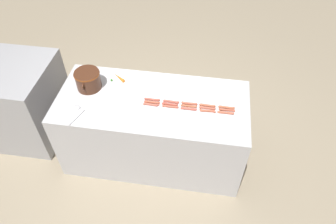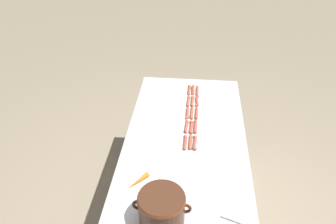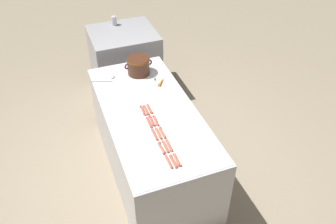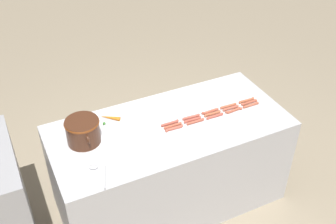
% 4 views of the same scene
% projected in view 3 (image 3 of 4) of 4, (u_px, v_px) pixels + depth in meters
% --- Properties ---
extents(ground_plane, '(20.00, 20.00, 0.00)m').
position_uv_depth(ground_plane, '(152.00, 169.00, 3.92)').
color(ground_plane, gray).
extents(griddle_counter, '(0.88, 1.90, 0.87)m').
position_uv_depth(griddle_counter, '(151.00, 141.00, 3.64)').
color(griddle_counter, '#BCBCC1').
rests_on(griddle_counter, ground_plane).
extents(back_cabinet, '(0.86, 0.78, 0.96)m').
position_uv_depth(back_cabinet, '(125.00, 64.00, 4.78)').
color(back_cabinet, '#A0A0A4').
rests_on(back_cabinet, ground_plane).
extents(hot_dog_0, '(0.02, 0.16, 0.02)m').
position_uv_depth(hot_dog_0, '(169.00, 162.00, 2.82)').
color(hot_dog_0, '#B35940').
rests_on(hot_dog_0, griddle_counter).
extents(hot_dog_1, '(0.03, 0.16, 0.02)m').
position_uv_depth(hot_dog_1, '(162.00, 148.00, 2.94)').
color(hot_dog_1, '#B75840').
rests_on(hot_dog_1, griddle_counter).
extents(hot_dog_2, '(0.02, 0.16, 0.02)m').
position_uv_depth(hot_dog_2, '(155.00, 134.00, 3.08)').
color(hot_dog_2, '#B54F3F').
rests_on(hot_dog_2, griddle_counter).
extents(hot_dog_3, '(0.03, 0.16, 0.02)m').
position_uv_depth(hot_dog_3, '(149.00, 122.00, 3.20)').
color(hot_dog_3, '#B2533E').
rests_on(hot_dog_3, griddle_counter).
extents(hot_dog_4, '(0.03, 0.16, 0.02)m').
position_uv_depth(hot_dog_4, '(143.00, 110.00, 3.34)').
color(hot_dog_4, '#B65744').
rests_on(hot_dog_4, griddle_counter).
extents(hot_dog_5, '(0.03, 0.16, 0.02)m').
position_uv_depth(hot_dog_5, '(173.00, 161.00, 2.82)').
color(hot_dog_5, '#B2563F').
rests_on(hot_dog_5, griddle_counter).
extents(hot_dog_6, '(0.03, 0.16, 0.02)m').
position_uv_depth(hot_dog_6, '(165.00, 146.00, 2.96)').
color(hot_dog_6, '#B55B46').
rests_on(hot_dog_6, griddle_counter).
extents(hot_dog_7, '(0.03, 0.16, 0.02)m').
position_uv_depth(hot_dog_7, '(159.00, 133.00, 3.09)').
color(hot_dog_7, '#B05D3D').
rests_on(hot_dog_7, griddle_counter).
extents(hot_dog_8, '(0.03, 0.16, 0.02)m').
position_uv_depth(hot_dog_8, '(152.00, 121.00, 3.22)').
color(hot_dog_8, '#B64F40').
rests_on(hot_dog_8, griddle_counter).
extents(hot_dog_9, '(0.02, 0.16, 0.02)m').
position_uv_depth(hot_dog_9, '(146.00, 110.00, 3.35)').
color(hot_dog_9, '#B7573D').
rests_on(hot_dog_9, griddle_counter).
extents(hot_dog_10, '(0.03, 0.16, 0.02)m').
position_uv_depth(hot_dog_10, '(177.00, 160.00, 2.84)').
color(hot_dog_10, '#B65D3D').
rests_on(hot_dog_10, griddle_counter).
extents(hot_dog_11, '(0.03, 0.16, 0.02)m').
position_uv_depth(hot_dog_11, '(169.00, 145.00, 2.97)').
color(hot_dog_11, '#B75C3F').
rests_on(hot_dog_11, griddle_counter).
extents(hot_dog_12, '(0.03, 0.16, 0.02)m').
position_uv_depth(hot_dog_12, '(163.00, 132.00, 3.10)').
color(hot_dog_12, '#BD5841').
rests_on(hot_dog_12, griddle_counter).
extents(hot_dog_13, '(0.03, 0.16, 0.02)m').
position_uv_depth(hot_dog_13, '(156.00, 120.00, 3.22)').
color(hot_dog_13, '#B65545').
rests_on(hot_dog_13, griddle_counter).
extents(hot_dog_14, '(0.02, 0.16, 0.02)m').
position_uv_depth(hot_dog_14, '(150.00, 109.00, 3.36)').
color(hot_dog_14, '#B15040').
rests_on(hot_dog_14, griddle_counter).
extents(bean_pot, '(0.32, 0.26, 0.19)m').
position_uv_depth(bean_pot, '(138.00, 65.00, 3.81)').
color(bean_pot, '#472616').
rests_on(bean_pot, griddle_counter).
extents(serving_spoon, '(0.27, 0.13, 0.02)m').
position_uv_depth(serving_spoon, '(109.00, 78.00, 3.79)').
color(serving_spoon, '#B7B7BC').
rests_on(serving_spoon, griddle_counter).
extents(carrot, '(0.13, 0.15, 0.03)m').
position_uv_depth(carrot, '(161.00, 81.00, 3.73)').
color(carrot, orange).
rests_on(carrot, griddle_counter).
extents(soda_can, '(0.07, 0.07, 0.12)m').
position_uv_depth(soda_can, '(114.00, 21.00, 4.60)').
color(soda_can, '#BCBCC1').
rests_on(soda_can, back_cabinet).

